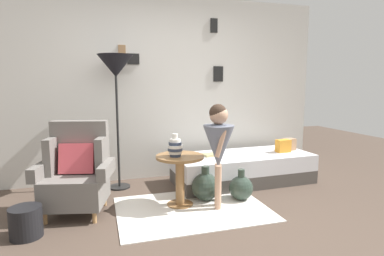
# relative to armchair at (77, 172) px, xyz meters

# --- Properties ---
(ground_plane) EXTENTS (12.00, 12.00, 0.00)m
(ground_plane) POSITION_rel_armchair_xyz_m (1.15, -0.88, -0.44)
(ground_plane) COLOR #4C3D33
(gallery_wall) EXTENTS (4.80, 0.12, 2.60)m
(gallery_wall) POSITION_rel_armchair_xyz_m (1.15, 1.07, 0.86)
(gallery_wall) COLOR beige
(gallery_wall) RESTS_ON ground
(rug) EXTENTS (1.63, 1.16, 0.01)m
(rug) POSITION_rel_armchair_xyz_m (1.19, -0.30, -0.43)
(rug) COLOR silver
(rug) RESTS_ON ground
(armchair) EXTENTS (0.85, 0.71, 0.97)m
(armchair) POSITION_rel_armchair_xyz_m (0.00, 0.00, 0.00)
(armchair) COLOR tan
(armchair) RESTS_ON ground
(daybed) EXTENTS (1.93, 0.87, 0.40)m
(daybed) POSITION_rel_armchair_xyz_m (2.15, 0.43, -0.24)
(daybed) COLOR #4C4742
(daybed) RESTS_ON ground
(pillow_head) EXTENTS (0.19, 0.15, 0.17)m
(pillow_head) POSITION_rel_armchair_xyz_m (2.92, 0.48, 0.05)
(pillow_head) COLOR tan
(pillow_head) RESTS_ON daybed
(pillow_mid) EXTENTS (0.21, 0.14, 0.18)m
(pillow_mid) POSITION_rel_armchair_xyz_m (2.75, 0.38, 0.05)
(pillow_mid) COLOR orange
(pillow_mid) RESTS_ON daybed
(side_table) EXTENTS (0.54, 0.54, 0.58)m
(side_table) POSITION_rel_armchair_xyz_m (1.09, -0.15, -0.03)
(side_table) COLOR olive
(side_table) RESTS_ON ground
(vase_striped) EXTENTS (0.16, 0.16, 0.25)m
(vase_striped) POSITION_rel_armchair_xyz_m (1.03, -0.18, 0.24)
(vase_striped) COLOR #2D384C
(vase_striped) RESTS_ON side_table
(floor_lamp) EXTENTS (0.45, 0.45, 1.73)m
(floor_lamp) POSITION_rel_armchair_xyz_m (0.47, 0.68, 1.09)
(floor_lamp) COLOR black
(floor_lamp) RESTS_ON ground
(person_child) EXTENTS (0.34, 0.34, 1.16)m
(person_child) POSITION_rel_armchair_xyz_m (1.48, -0.34, 0.30)
(person_child) COLOR tan
(person_child) RESTS_ON ground
(book_on_daybed) EXTENTS (0.24, 0.19, 0.03)m
(book_on_daybed) POSITION_rel_armchair_xyz_m (1.69, 0.46, -0.02)
(book_on_daybed) COLOR tan
(book_on_daybed) RESTS_ON daybed
(demijohn_near) EXTENTS (0.33, 0.33, 0.41)m
(demijohn_near) POSITION_rel_armchair_xyz_m (1.42, -0.08, -0.27)
(demijohn_near) COLOR #2D3D33
(demijohn_near) RESTS_ON ground
(demijohn_far) EXTENTS (0.29, 0.29, 0.37)m
(demijohn_far) POSITION_rel_armchair_xyz_m (1.83, -0.19, -0.29)
(demijohn_far) COLOR #2D3D33
(demijohn_far) RESTS_ON ground
(magazine_basket) EXTENTS (0.28, 0.28, 0.28)m
(magazine_basket) POSITION_rel_armchair_xyz_m (-0.42, -0.47, -0.30)
(magazine_basket) COLOR black
(magazine_basket) RESTS_ON ground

